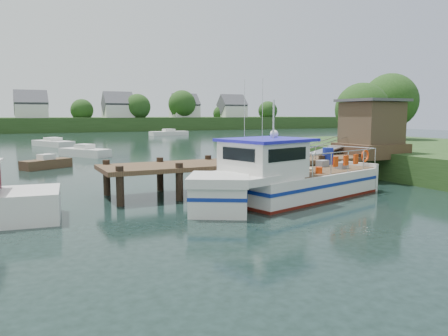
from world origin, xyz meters
name	(u,v)px	position (x,y,z in m)	size (l,w,h in m)	color
ground_plane	(229,190)	(0.00, 0.00, 0.00)	(160.00, 160.00, 0.00)	black
far_shore	(56,121)	(0.01, 82.37, 2.10)	(140.00, 42.55, 9.22)	#2A481D
dock	(336,140)	(6.51, 0.01, 2.24)	(16.60, 3.00, 4.78)	#4D3824
lobster_boat	(284,179)	(0.94, -3.27, 0.91)	(10.35, 5.23, 5.00)	silver
moored_rowboat	(46,163)	(-7.17, 12.99, 0.36)	(3.45, 2.61, 0.97)	#4D3824
moored_far	(169,133)	(15.52, 53.44, 0.41)	(6.67, 2.76, 1.11)	silver
moored_b	(85,152)	(-3.51, 20.57, 0.40)	(3.99, 4.95, 1.07)	silver
moored_c	(287,144)	(17.74, 20.87, 0.41)	(7.28, 3.76, 1.10)	silver
moored_d	(53,143)	(-4.86, 34.56, 0.38)	(4.28, 6.26, 1.01)	silver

